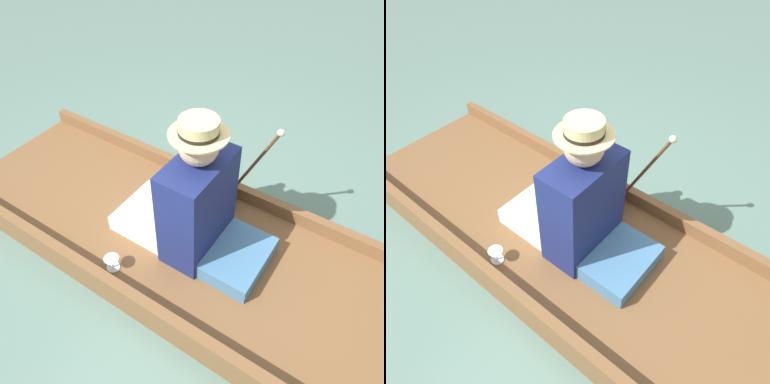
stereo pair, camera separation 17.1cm
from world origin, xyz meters
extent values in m
plane|color=slate|center=(0.00, 0.00, 0.00)|extent=(16.00, 16.00, 0.00)
cube|color=brown|center=(0.00, 0.00, 0.06)|extent=(1.11, 3.12, 0.13)
cube|color=brown|center=(-0.52, 0.00, 0.18)|extent=(0.06, 3.12, 0.10)
cube|color=brown|center=(0.52, 0.00, 0.18)|extent=(0.06, 3.12, 0.10)
cube|color=teal|center=(0.02, -0.46, 0.18)|extent=(0.44, 0.31, 0.10)
cube|color=white|center=(0.01, 0.15, 0.18)|extent=(0.42, 0.41, 0.11)
cube|color=navy|center=(0.01, -0.18, 0.46)|extent=(0.47, 0.25, 0.66)
cube|color=beige|center=(0.01, -0.05, 0.51)|extent=(0.04, 0.01, 0.36)
cube|color=white|center=(-0.12, -0.05, 0.54)|extent=(0.02, 0.01, 0.39)
cube|color=white|center=(0.14, -0.05, 0.54)|extent=(0.02, 0.01, 0.39)
sphere|color=tan|center=(0.01, -0.18, 0.89)|extent=(0.21, 0.21, 0.21)
cylinder|color=#CCB77F|center=(0.01, -0.18, 0.95)|extent=(0.30, 0.30, 0.01)
cylinder|color=#CCB77F|center=(0.01, -0.18, 1.00)|extent=(0.20, 0.20, 0.08)
cylinder|color=black|center=(0.01, -0.18, 0.97)|extent=(0.20, 0.20, 0.02)
ellipsoid|color=#846042|center=(0.41, -0.10, 0.26)|extent=(0.18, 0.15, 0.27)
sphere|color=#846042|center=(0.41, -0.10, 0.46)|extent=(0.15, 0.15, 0.15)
sphere|color=brown|center=(0.41, -0.03, 0.45)|extent=(0.06, 0.06, 0.06)
sphere|color=#846042|center=(0.35, -0.10, 0.52)|extent=(0.06, 0.06, 0.06)
sphere|color=#846042|center=(0.46, -0.10, 0.52)|extent=(0.06, 0.06, 0.06)
cylinder|color=#846042|center=(0.31, -0.10, 0.31)|extent=(0.10, 0.07, 0.12)
cylinder|color=#846042|center=(0.51, -0.10, 0.31)|extent=(0.10, 0.07, 0.12)
sphere|color=#846042|center=(0.36, -0.06, 0.16)|extent=(0.08, 0.08, 0.08)
sphere|color=#846042|center=(0.46, -0.06, 0.16)|extent=(0.08, 0.08, 0.08)
cylinder|color=silver|center=(-0.41, 0.14, 0.13)|extent=(0.08, 0.08, 0.01)
cylinder|color=silver|center=(-0.41, 0.14, 0.16)|extent=(0.01, 0.01, 0.04)
cone|color=silver|center=(-0.41, 0.14, 0.20)|extent=(0.09, 0.09, 0.04)
cylinder|color=brown|center=(0.45, -0.28, 0.46)|extent=(0.02, 0.32, 0.68)
sphere|color=beige|center=(0.45, -0.43, 0.80)|extent=(0.04, 0.04, 0.04)
camera|label=1|loc=(-1.22, -0.94, 1.99)|focal=35.00mm
camera|label=2|loc=(-1.11, -1.08, 1.99)|focal=35.00mm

